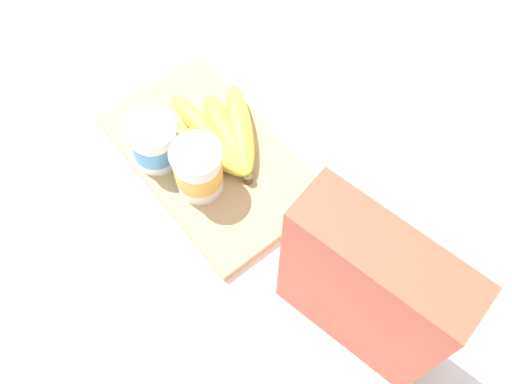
% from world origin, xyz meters
% --- Properties ---
extents(ground_plane, '(2.40, 2.40, 0.00)m').
position_xyz_m(ground_plane, '(0.00, 0.00, 0.00)').
color(ground_plane, white).
extents(cutting_board, '(0.34, 0.21, 0.02)m').
position_xyz_m(cutting_board, '(0.00, 0.00, 0.01)').
color(cutting_board, tan).
rests_on(cutting_board, ground_plane).
extents(cereal_box, '(0.22, 0.11, 0.27)m').
position_xyz_m(cereal_box, '(-0.32, -0.00, 0.14)').
color(cereal_box, '#D85138').
rests_on(cereal_box, ground_plane).
extents(yogurt_cup_front, '(0.07, 0.07, 0.10)m').
position_xyz_m(yogurt_cup_front, '(-0.03, 0.04, 0.06)').
color(yogurt_cup_front, white).
rests_on(yogurt_cup_front, cutting_board).
extents(yogurt_cup_back, '(0.08, 0.08, 0.08)m').
position_xyz_m(yogurt_cup_back, '(0.05, 0.06, 0.06)').
color(yogurt_cup_back, white).
rests_on(yogurt_cup_back, cutting_board).
extents(banana_bunch, '(0.20, 0.17, 0.04)m').
position_xyz_m(banana_bunch, '(0.01, -0.02, 0.03)').
color(banana_bunch, '#DBD745').
rests_on(banana_bunch, cutting_board).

